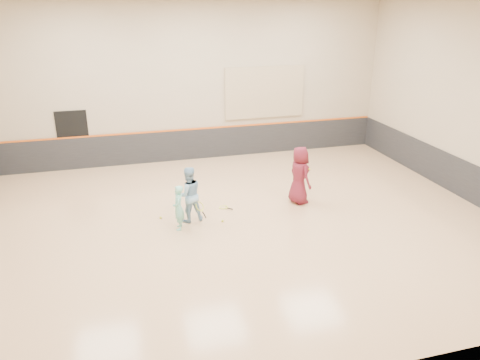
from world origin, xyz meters
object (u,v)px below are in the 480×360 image
object	(u,v)px
instructor	(189,194)
young_man	(300,175)
spare_racket	(223,206)
girl	(179,208)

from	to	relation	value
instructor	young_man	distance (m)	3.51
instructor	spare_racket	xyz separation A→B (m)	(1.14, 0.59, -0.76)
instructor	spare_racket	world-z (taller)	instructor
instructor	girl	bearing A→B (deg)	41.82
girl	instructor	bearing A→B (deg)	149.41
girl	instructor	xyz separation A→B (m)	(0.35, 0.42, 0.18)
girl	young_man	bearing A→B (deg)	111.10
girl	young_man	world-z (taller)	young_man
young_man	spare_racket	size ratio (longest dim) A/B	2.91
young_man	girl	bearing A→B (deg)	88.53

